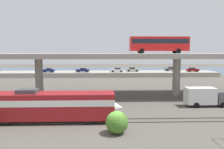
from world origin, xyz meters
name	(u,v)px	position (x,y,z in m)	size (l,w,h in m)	color
ground_plane	(112,133)	(0.00, 0.00, 0.00)	(260.00, 260.00, 0.00)	#565149
rail_strip_near	(111,123)	(0.00, 3.28, 0.06)	(110.00, 0.12, 0.12)	#59544C
rail_strip_far	(111,119)	(0.00, 4.72, 0.06)	(110.00, 0.12, 0.12)	#59544C
train_locomotive	(57,105)	(-6.75, 4.00, 2.19)	(17.03, 3.04, 4.18)	maroon
highway_overpass	(108,57)	(0.00, 20.00, 7.65)	(96.00, 11.36, 8.38)	#9E998E
transit_bus_on_overpass	(159,43)	(10.48, 22.20, 10.44)	(12.00, 2.68, 3.40)	red
service_truck_west	(205,96)	(15.41, 11.04, 1.64)	(6.80, 2.46, 3.04)	#515459
pier_parking_lot	(107,74)	(0.00, 55.00, 0.79)	(77.72, 10.16, 1.58)	#9E998E
parked_car_0	(117,70)	(3.60, 53.27, 2.36)	(4.67, 1.94, 1.50)	silver
parked_car_1	(49,70)	(-20.13, 52.79, 2.35)	(4.00, 1.89, 1.50)	navy
parked_car_2	(83,70)	(-8.40, 52.91, 2.36)	(4.62, 1.83, 1.50)	navy
parked_car_3	(171,69)	(23.73, 57.03, 2.35)	(4.07, 1.82, 1.50)	#515459
parked_car_4	(132,69)	(9.29, 55.28, 2.36)	(4.57, 1.89, 1.50)	#9E998C
parked_car_5	(192,70)	(30.56, 53.48, 2.35)	(4.19, 1.87, 1.50)	maroon
harbor_water	(106,70)	(0.00, 78.00, 0.00)	(140.00, 36.00, 0.01)	#2D5170
shrub_right	(117,122)	(0.54, -0.16, 1.22)	(2.44, 2.44, 2.44)	#437226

